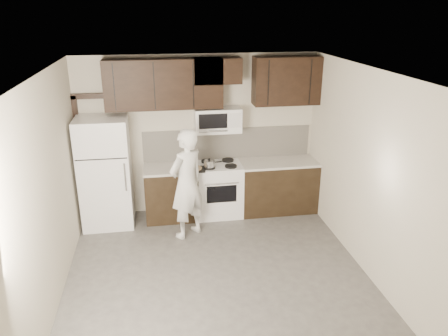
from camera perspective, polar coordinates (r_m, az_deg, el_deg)
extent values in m
plane|color=#4C4A47|center=(6.00, -0.72, -14.29)|extent=(4.50, 4.50, 0.00)
plane|color=beige|center=(7.45, -3.35, 4.32)|extent=(4.00, 0.00, 4.00)
plane|color=white|center=(4.98, -0.86, 12.16)|extent=(4.50, 4.50, 0.00)
cube|color=black|center=(7.44, -6.90, -3.33)|extent=(0.87, 0.62, 0.87)
cube|color=black|center=(7.72, 6.99, -2.43)|extent=(1.32, 0.62, 0.87)
cube|color=silver|center=(7.27, -7.05, -0.04)|extent=(0.87, 0.64, 0.04)
cube|color=silver|center=(7.55, 7.14, 0.75)|extent=(1.32, 0.64, 0.04)
cube|color=white|center=(7.50, -0.67, -2.88)|extent=(0.76, 0.62, 0.89)
cube|color=white|center=(7.34, -0.69, 0.39)|extent=(0.76, 0.62, 0.02)
cube|color=black|center=(7.21, -0.31, -3.42)|extent=(0.50, 0.01, 0.30)
cylinder|color=silver|center=(7.10, -0.27, -2.06)|extent=(0.55, 0.02, 0.02)
cylinder|color=black|center=(7.16, -1.93, 0.09)|extent=(0.20, 0.20, 0.03)
cylinder|color=black|center=(7.22, 0.90, 0.25)|extent=(0.20, 0.20, 0.03)
cylinder|color=black|center=(7.44, -2.23, 0.88)|extent=(0.20, 0.20, 0.03)
cylinder|color=black|center=(7.49, 0.50, 1.03)|extent=(0.20, 0.20, 0.03)
cube|color=beige|center=(7.56, 0.47, 3.23)|extent=(2.90, 0.02, 0.54)
cube|color=black|center=(7.05, -7.88, 10.82)|extent=(1.85, 0.35, 0.78)
cube|color=black|center=(7.37, 8.15, 11.22)|extent=(1.10, 0.35, 0.78)
cube|color=black|center=(7.09, -0.91, 12.61)|extent=(0.76, 0.35, 0.40)
cube|color=white|center=(7.23, -0.86, 6.30)|extent=(0.76, 0.38, 0.40)
cube|color=black|center=(7.02, -1.43, 6.12)|extent=(0.46, 0.01, 0.24)
cube|color=silver|center=(7.08, 1.47, 6.24)|extent=(0.18, 0.01, 0.24)
cylinder|color=silver|center=(7.04, -1.39, 4.81)|extent=(0.46, 0.02, 0.02)
cube|color=white|center=(7.27, -15.21, -0.56)|extent=(0.80, 0.72, 1.80)
cube|color=black|center=(6.81, -15.75, 1.10)|extent=(0.77, 0.01, 0.02)
cylinder|color=silver|center=(6.85, -12.80, -1.18)|extent=(0.03, 0.03, 0.45)
cube|color=black|center=(7.57, -18.18, 1.18)|extent=(0.08, 0.08, 2.10)
cube|color=black|center=(7.28, -17.43, 8.95)|extent=(0.50, 0.08, 0.08)
cylinder|color=silver|center=(7.15, -1.94, 0.49)|extent=(0.18, 0.18, 0.14)
sphere|color=black|center=(7.12, -1.95, 1.12)|extent=(0.04, 0.04, 0.04)
cylinder|color=black|center=(7.18, -0.91, 0.78)|extent=(0.17, 0.06, 0.02)
cube|color=black|center=(7.11, -3.91, -0.15)|extent=(0.42, 0.34, 0.02)
cylinder|color=beige|center=(7.11, -3.92, -0.01)|extent=(0.29, 0.29, 0.02)
imported|color=white|center=(6.67, -4.90, -2.07)|extent=(0.76, 0.72, 1.74)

